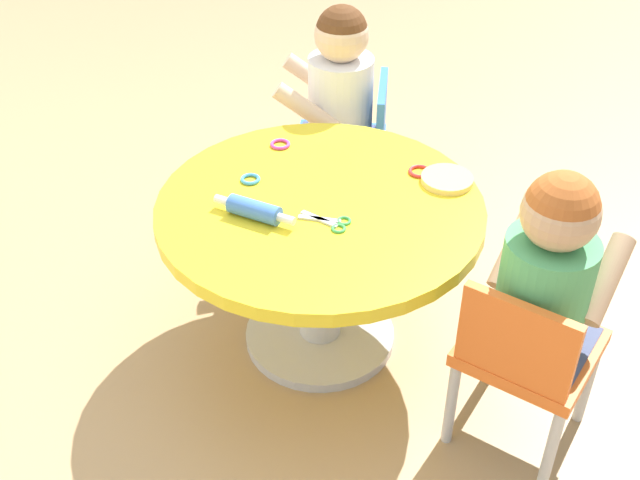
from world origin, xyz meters
name	(u,v)px	position (x,y,z in m)	size (l,w,h in m)	color
ground_plane	(320,338)	(0.00, 0.00, 0.00)	(10.00, 10.00, 0.00)	tan
craft_table	(320,239)	(0.00, 0.00, 0.37)	(0.87, 0.87, 0.49)	silver
child_chair_left	(525,354)	(-0.49, -0.38, 0.31)	(0.42, 0.42, 0.54)	#B7B7BC
seated_child_left	(548,272)	(-0.46, -0.41, 0.53)	(0.43, 0.44, 0.51)	#3F4772
child_chair_right	(350,146)	(0.56, -0.25, 0.31)	(0.39, 0.39, 0.54)	#B7B7BC
seated_child_right	(339,84)	(0.57, -0.22, 0.53)	(0.37, 0.42, 0.51)	#3F4772
rolling_pin	(254,210)	(-0.02, 0.18, 0.51)	(0.17, 0.19, 0.05)	#3F72CC
craft_scissors	(332,222)	(-0.10, 0.00, 0.49)	(0.13, 0.14, 0.01)	silver
playdough_blob_0	(447,179)	(0.01, -0.36, 0.50)	(0.14, 0.14, 0.02)	#F2CC72
cookie_cutter_0	(280,144)	(0.32, 0.04, 0.49)	(0.06, 0.06, 0.01)	#D83FA5
cookie_cutter_1	(420,171)	(0.07, -0.31, 0.49)	(0.06, 0.06, 0.01)	red
cookie_cutter_2	(250,179)	(0.15, 0.16, 0.49)	(0.05, 0.05, 0.01)	#3F99D8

